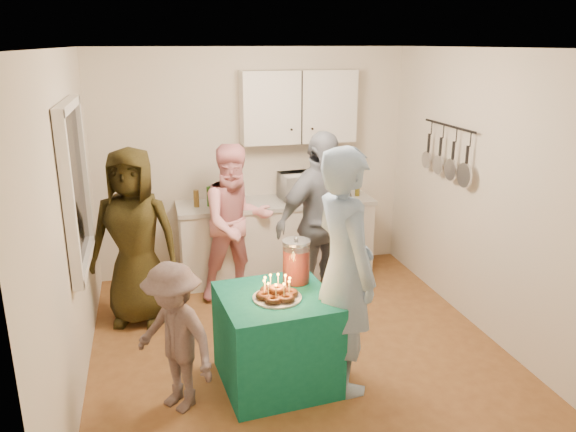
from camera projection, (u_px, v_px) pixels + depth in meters
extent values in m
plane|color=brown|center=(298.00, 349.00, 5.05)|extent=(4.00, 4.00, 0.00)
plane|color=white|center=(299.00, 48.00, 4.28)|extent=(4.00, 4.00, 0.00)
plane|color=silver|center=(253.00, 163.00, 6.52)|extent=(3.60, 3.60, 0.00)
plane|color=silver|center=(69.00, 228.00, 4.24)|extent=(4.00, 4.00, 0.00)
plane|color=silver|center=(489.00, 197.00, 5.09)|extent=(4.00, 4.00, 0.00)
cube|color=black|center=(74.00, 186.00, 4.45)|extent=(0.04, 1.00, 1.20)
cube|color=white|center=(276.00, 240.00, 6.54)|extent=(2.20, 0.58, 0.86)
cube|color=beige|center=(276.00, 203.00, 6.41)|extent=(2.24, 0.62, 0.05)
cube|color=white|center=(298.00, 107.00, 6.30)|extent=(1.30, 0.30, 0.80)
cube|color=black|center=(445.00, 151.00, 5.63)|extent=(0.12, 1.00, 0.60)
imported|color=white|center=(305.00, 186.00, 6.44)|extent=(0.59, 0.43, 0.31)
cube|color=#0F664F|center=(276.00, 339.00, 4.47)|extent=(0.92, 0.92, 0.76)
cylinder|color=red|center=(296.00, 262.00, 4.56)|extent=(0.22, 0.22, 0.34)
imported|color=#91B0D2|center=(344.00, 271.00, 4.28)|extent=(0.57, 0.77, 1.94)
imported|color=#4D4116|center=(134.00, 237.00, 5.34)|extent=(0.97, 0.76, 1.73)
imported|color=pink|center=(237.00, 223.00, 5.89)|extent=(0.92, 0.78, 1.66)
imported|color=black|center=(320.00, 223.00, 5.59)|extent=(1.17, 0.87, 1.84)
imported|color=#554544|center=(174.00, 338.00, 4.09)|extent=(0.81, 0.85, 1.16)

